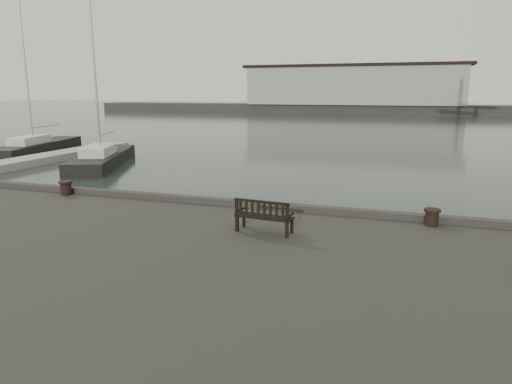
{
  "coord_description": "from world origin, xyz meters",
  "views": [
    {
      "loc": [
        3.99,
        -12.24,
        4.83
      ],
      "look_at": [
        0.12,
        -0.5,
        2.1
      ],
      "focal_mm": 32.0,
      "sensor_mm": 36.0,
      "label": 1
    }
  ],
  "objects_px": {
    "bollard_right": "(432,217)",
    "yacht_b": "(38,149)",
    "bollard_left": "(66,188)",
    "yacht_c": "(103,161)",
    "bench": "(264,222)"
  },
  "relations": [
    {
      "from": "bollard_right",
      "to": "yacht_b",
      "type": "bearing_deg",
      "value": 148.66
    },
    {
      "from": "bollard_left",
      "to": "yacht_c",
      "type": "bearing_deg",
      "value": 122.76
    },
    {
      "from": "bollard_left",
      "to": "bollard_right",
      "type": "relative_size",
      "value": 1.06
    },
    {
      "from": "bench",
      "to": "yacht_c",
      "type": "xyz_separation_m",
      "value": [
        -16.17,
        15.65,
        -1.57
      ]
    },
    {
      "from": "yacht_b",
      "to": "bollard_right",
      "type": "bearing_deg",
      "value": -45.1
    },
    {
      "from": "bench",
      "to": "yacht_c",
      "type": "height_order",
      "value": "yacht_c"
    },
    {
      "from": "bollard_left",
      "to": "yacht_b",
      "type": "distance_m",
      "value": 25.42
    },
    {
      "from": "bench",
      "to": "yacht_b",
      "type": "relative_size",
      "value": 0.1
    },
    {
      "from": "bollard_left",
      "to": "bench",
      "type": "bearing_deg",
      "value": -14.19
    },
    {
      "from": "bench",
      "to": "bollard_right",
      "type": "bearing_deg",
      "value": 31.03
    },
    {
      "from": "bollard_right",
      "to": "yacht_c",
      "type": "relative_size",
      "value": 0.03
    },
    {
      "from": "bollard_right",
      "to": "yacht_c",
      "type": "bearing_deg",
      "value": 145.32
    },
    {
      "from": "bollard_right",
      "to": "yacht_c",
      "type": "height_order",
      "value": "yacht_c"
    },
    {
      "from": "bench",
      "to": "yacht_b",
      "type": "distance_m",
      "value": 32.11
    },
    {
      "from": "yacht_b",
      "to": "yacht_c",
      "type": "distance_m",
      "value": 10.03
    }
  ]
}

